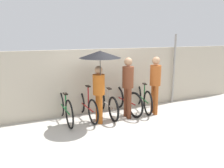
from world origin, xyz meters
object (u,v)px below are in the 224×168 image
parked_bicycle_2 (107,103)px  parked_bicycle_3 (125,100)px  parked_bicycle_4 (142,98)px  pedestrian_center (128,83)px  parked_bicycle_1 (86,106)px  pedestrian_leading (100,66)px  parked_bicycle_0 (65,108)px  pedestrian_trailing (155,81)px

parked_bicycle_2 → parked_bicycle_3: size_ratio=1.02×
parked_bicycle_4 → pedestrian_center: size_ratio=1.01×
parked_bicycle_1 → parked_bicycle_2: (0.62, -0.01, 0.00)m
pedestrian_leading → pedestrian_center: (0.89, 0.14, -0.55)m
parked_bicycle_2 → pedestrian_leading: bearing=144.5°
parked_bicycle_1 → parked_bicycle_4: size_ratio=0.97×
parked_bicycle_0 → pedestrian_leading: 1.54m
pedestrian_center → parked_bicycle_2: bearing=-41.8°
parked_bicycle_1 → parked_bicycle_4: parked_bicycle_4 is taller
parked_bicycle_2 → pedestrian_trailing: bearing=-106.7°
parked_bicycle_2 → pedestrian_center: size_ratio=1.02×
parked_bicycle_0 → parked_bicycle_2: (1.24, 0.01, -0.03)m
parked_bicycle_2 → pedestrian_leading: (-0.39, -0.53, 1.20)m
pedestrian_center → pedestrian_trailing: pedestrian_center is taller
parked_bicycle_3 → parked_bicycle_2: bearing=82.2°
parked_bicycle_3 → pedestrian_trailing: bearing=-126.8°
parked_bicycle_3 → pedestrian_center: (-0.13, -0.39, 0.63)m
parked_bicycle_1 → pedestrian_leading: (0.23, -0.55, 1.20)m
parked_bicycle_0 → parked_bicycle_4: 2.49m
parked_bicycle_4 → pedestrian_center: bearing=132.7°
parked_bicycle_1 → pedestrian_trailing: size_ratio=0.98×
parked_bicycle_1 → pedestrian_center: (1.12, -0.41, 0.66)m
parked_bicycle_3 → parked_bicycle_4: bearing=-92.8°
parked_bicycle_4 → pedestrian_trailing: (0.14, -0.48, 0.63)m
parked_bicycle_3 → pedestrian_leading: (-1.02, -0.53, 1.18)m
parked_bicycle_2 → pedestrian_trailing: (1.38, -0.44, 0.65)m
parked_bicycle_2 → pedestrian_trailing: pedestrian_trailing is taller
parked_bicycle_1 → pedestrian_leading: 1.34m
parked_bicycle_3 → pedestrian_center: 0.75m
parked_bicycle_4 → pedestrian_trailing: size_ratio=1.02×
parked_bicycle_0 → pedestrian_trailing: pedestrian_trailing is taller
pedestrian_leading → pedestrian_center: size_ratio=1.13×
pedestrian_leading → pedestrian_trailing: 1.86m
parked_bicycle_2 → pedestrian_leading: pedestrian_leading is taller
parked_bicycle_1 → pedestrian_trailing: bearing=-107.3°
parked_bicycle_0 → parked_bicycle_1: (0.62, 0.02, -0.03)m
parked_bicycle_0 → parked_bicycle_1: parked_bicycle_0 is taller
parked_bicycle_1 → parked_bicycle_4: 1.87m
pedestrian_leading → pedestrian_center: 1.05m
parked_bicycle_4 → pedestrian_trailing: pedestrian_trailing is taller
parked_bicycle_2 → pedestrian_leading: 1.37m
parked_bicycle_1 → parked_bicycle_2: parked_bicycle_1 is taller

